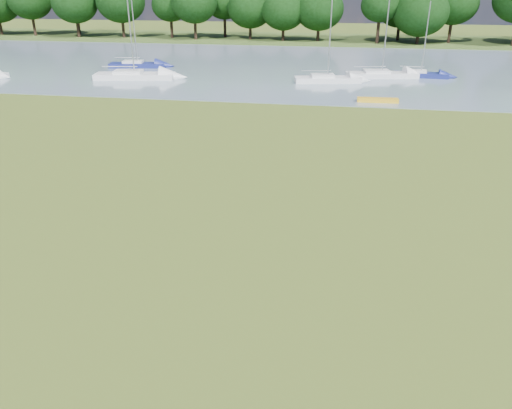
% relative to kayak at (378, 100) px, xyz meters
% --- Properties ---
extents(ground, '(220.00, 220.00, 0.00)m').
position_rel_kayak_xyz_m(ground, '(-4.31, -24.00, -0.22)').
color(ground, brown).
extents(river, '(220.00, 40.00, 0.10)m').
position_rel_kayak_xyz_m(river, '(-4.31, 18.00, -0.22)').
color(river, slate).
rests_on(river, ground).
extents(far_bank, '(220.00, 20.00, 0.40)m').
position_rel_kayak_xyz_m(far_bank, '(-4.31, 48.00, -0.22)').
color(far_bank, '#4C6626').
rests_on(far_bank, ground).
extents(kayak, '(3.47, 0.89, 0.34)m').
position_rel_kayak_xyz_m(kayak, '(0.00, 0.00, 0.00)').
color(kayak, gold).
rests_on(kayak, river).
extents(tree_line, '(116.41, 8.24, 9.97)m').
position_rel_kayak_xyz_m(tree_line, '(-17.22, 44.00, 5.77)').
color(tree_line, black).
rests_on(tree_line, far_bank).
extents(sailboat_1, '(7.72, 3.48, 8.38)m').
position_rel_kayak_xyz_m(sailboat_1, '(0.95, 12.11, 0.29)').
color(sailboat_1, white).
rests_on(sailboat_1, river).
extents(sailboat_2, '(6.75, 2.91, 7.69)m').
position_rel_kayak_xyz_m(sailboat_2, '(-27.31, 14.11, 0.29)').
color(sailboat_2, navy).
rests_on(sailboat_2, river).
extents(sailboat_4, '(5.66, 1.99, 7.58)m').
position_rel_kayak_xyz_m(sailboat_4, '(5.11, 12.98, 0.28)').
color(sailboat_4, navy).
rests_on(sailboat_4, river).
extents(sailboat_6, '(6.84, 3.12, 7.87)m').
position_rel_kayak_xyz_m(sailboat_6, '(-4.65, 8.34, 0.31)').
color(sailboat_6, white).
rests_on(sailboat_6, river).
extents(sailboat_7, '(8.51, 3.59, 9.36)m').
position_rel_kayak_xyz_m(sailboat_7, '(-24.74, 6.88, 0.34)').
color(sailboat_7, white).
rests_on(sailboat_7, river).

